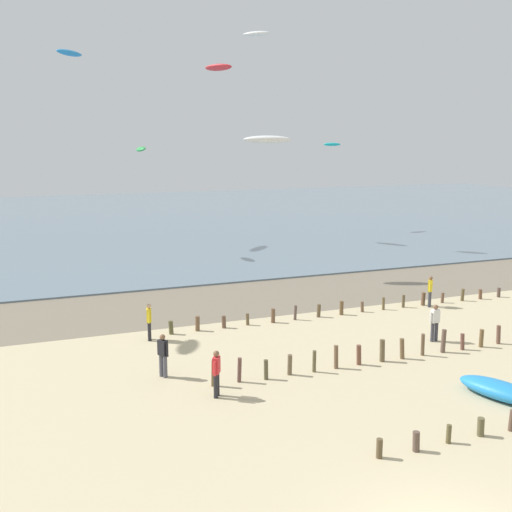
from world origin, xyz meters
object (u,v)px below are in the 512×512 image
object	(u,v)px
person_mid_beach	(163,354)
person_left_flank	(435,322)
person_by_waterline	(430,290)
kite_aloft_5	(256,34)
kite_aloft_2	(69,53)
kite_aloft_4	(218,67)
person_right_flank	(216,372)
kite_aloft_8	(332,144)
kite_aloft_0	(141,149)
grounded_kite	(500,390)
person_nearest_camera	(149,321)
kite_aloft_7	(267,139)

from	to	relation	value
person_mid_beach	person_left_flank	bearing A→B (deg)	-1.03
person_left_flank	person_mid_beach	bearing A→B (deg)	178.97
person_by_waterline	kite_aloft_5	size ratio (longest dim) A/B	0.73
kite_aloft_2	kite_aloft_4	world-z (taller)	kite_aloft_2
person_right_flank	kite_aloft_4	world-z (taller)	kite_aloft_4
kite_aloft_5	kite_aloft_8	world-z (taller)	kite_aloft_5
kite_aloft_0	kite_aloft_5	distance (m)	13.75
person_mid_beach	grounded_kite	size ratio (longest dim) A/B	0.55
person_nearest_camera	kite_aloft_8	bearing A→B (deg)	49.21
kite_aloft_4	person_by_waterline	bearing A→B (deg)	-24.42
kite_aloft_8	kite_aloft_0	bearing A→B (deg)	9.53
kite_aloft_0	kite_aloft_4	bearing A→B (deg)	123.66
person_mid_beach	kite_aloft_0	distance (m)	26.90
person_nearest_camera	kite_aloft_5	world-z (taller)	kite_aloft_5
person_nearest_camera	kite_aloft_7	bearing A→B (deg)	46.11
kite_aloft_0	kite_aloft_2	distance (m)	12.51
person_nearest_camera	kite_aloft_4	bearing A→B (deg)	65.60
person_left_flank	kite_aloft_8	distance (m)	36.22
grounded_kite	kite_aloft_0	world-z (taller)	kite_aloft_0
person_left_flank	kite_aloft_0	xyz separation A→B (m)	(-8.02, 25.71, 7.39)
kite_aloft_0	kite_aloft_5	bearing A→B (deg)	96.06
person_mid_beach	kite_aloft_2	xyz separation A→B (m)	(0.32, 34.27, 15.31)
person_by_waterline	kite_aloft_4	distance (m)	30.56
grounded_kite	kite_aloft_8	bearing A→B (deg)	140.94
person_right_flank	person_mid_beach	bearing A→B (deg)	117.68
kite_aloft_5	person_right_flank	bearing A→B (deg)	-68.99
person_nearest_camera	person_mid_beach	xyz separation A→B (m)	(-0.44, -4.64, 0.00)
kite_aloft_2	kite_aloft_4	size ratio (longest dim) A/B	1.04
grounded_kite	kite_aloft_8	size ratio (longest dim) A/B	1.51
person_by_waterline	kite_aloft_0	world-z (taller)	kite_aloft_0
kite_aloft_0	kite_aloft_4	size ratio (longest dim) A/B	0.65
kite_aloft_5	kite_aloft_8	distance (m)	14.92
person_left_flank	person_right_flank	size ratio (longest dim) A/B	1.00
person_right_flank	kite_aloft_2	bearing A→B (deg)	91.58
person_right_flank	kite_aloft_8	distance (m)	43.24
kite_aloft_0	kite_aloft_4	world-z (taller)	kite_aloft_4
person_nearest_camera	kite_aloft_0	bearing A→B (deg)	79.25
person_by_waterline	person_left_flank	xyz separation A→B (m)	(-3.50, -5.02, 0.00)
person_right_flank	kite_aloft_4	xyz separation A→B (m)	(11.32, 34.11, 14.36)
kite_aloft_5	kite_aloft_7	size ratio (longest dim) A/B	0.77
kite_aloft_2	kite_aloft_7	distance (m)	22.85
person_nearest_camera	person_right_flank	bearing A→B (deg)	-82.89
person_left_flank	kite_aloft_5	distance (m)	32.00
person_left_flank	kite_aloft_4	bearing A→B (deg)	89.58
person_mid_beach	kite_aloft_8	xyz separation A→B (m)	(24.84, 32.93, 7.66)
grounded_kite	kite_aloft_2	world-z (taller)	kite_aloft_2
person_left_flank	kite_aloft_2	size ratio (longest dim) A/B	0.55
person_mid_beach	kite_aloft_5	bearing A→B (deg)	61.85
kite_aloft_2	person_right_flank	bearing A→B (deg)	44.82
kite_aloft_0	kite_aloft_5	world-z (taller)	kite_aloft_5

